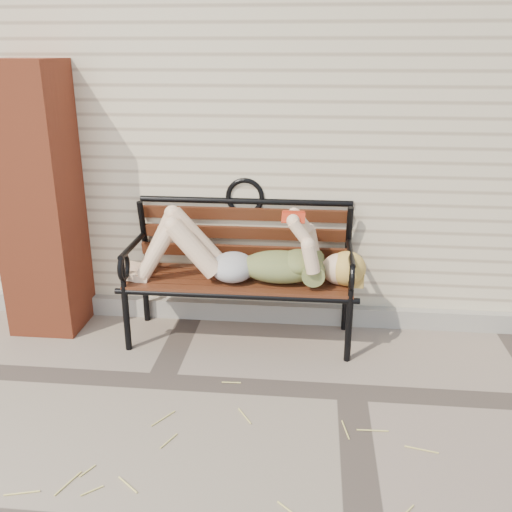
# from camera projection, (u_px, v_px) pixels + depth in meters

# --- Properties ---
(ground) EXTENTS (80.00, 80.00, 0.00)m
(ground) POSITION_uv_depth(u_px,v_px,m) (352.00, 392.00, 3.63)
(ground) COLOR gray
(ground) RESTS_ON ground
(house_wall) EXTENTS (8.00, 4.00, 3.00)m
(house_wall) POSITION_uv_depth(u_px,v_px,m) (344.00, 106.00, 5.92)
(house_wall) COLOR beige
(house_wall) RESTS_ON ground
(foundation_strip) EXTENTS (8.00, 0.10, 0.15)m
(foundation_strip) POSITION_uv_depth(u_px,v_px,m) (345.00, 315.00, 4.51)
(foundation_strip) COLOR gray
(foundation_strip) RESTS_ON ground
(brick_pillar) EXTENTS (0.50, 0.50, 2.00)m
(brick_pillar) POSITION_uv_depth(u_px,v_px,m) (39.00, 201.00, 4.21)
(brick_pillar) COLOR #A14124
(brick_pillar) RESTS_ON ground
(garden_bench) EXTENTS (1.79, 0.71, 1.16)m
(garden_bench) POSITION_uv_depth(u_px,v_px,m) (241.00, 253.00, 4.19)
(garden_bench) COLOR black
(garden_bench) RESTS_ON ground
(reading_woman) EXTENTS (1.68, 0.38, 0.53)m
(reading_woman) POSITION_uv_depth(u_px,v_px,m) (241.00, 255.00, 4.04)
(reading_woman) COLOR #093543
(reading_woman) RESTS_ON ground
(straw_scatter) EXTENTS (2.55, 1.63, 0.01)m
(straw_scatter) POSITION_uv_depth(u_px,v_px,m) (324.00, 467.00, 2.97)
(straw_scatter) COLOR #D8C969
(straw_scatter) RESTS_ON ground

